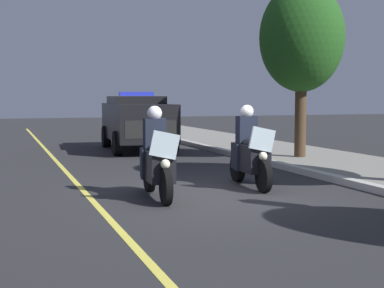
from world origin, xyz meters
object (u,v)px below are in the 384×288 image
police_suv (137,120)px  cyclist_background (145,120)px  police_motorcycle_lead_left (157,161)px  police_motorcycle_lead_right (250,154)px  tree_far_back (302,38)px

police_suv → cyclist_background: (-5.10, 1.61, -0.22)m
police_motorcycle_lead_left → police_suv: size_ratio=0.43×
police_motorcycle_lead_left → police_motorcycle_lead_right: size_ratio=1.00×
police_motorcycle_lead_right → police_suv: size_ratio=0.43×
police_motorcycle_lead_left → tree_far_back: 7.88m
police_motorcycle_lead_left → tree_far_back: bearing=128.9°
police_motorcycle_lead_right → tree_far_back: 6.07m
tree_far_back → police_motorcycle_lead_right: bearing=-41.3°
police_motorcycle_lead_left → cyclist_background: (-14.19, 3.43, 0.14)m
police_motorcycle_lead_right → cyclist_background: bearing=174.8°
police_motorcycle_lead_left → police_suv: 9.28m
cyclist_background → tree_far_back: 10.23m
police_motorcycle_lead_left → police_suv: bearing=168.7°
police_motorcycle_lead_right → cyclist_background: size_ratio=1.22×
police_motorcycle_lead_left → cyclist_background: police_motorcycle_lead_left is taller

